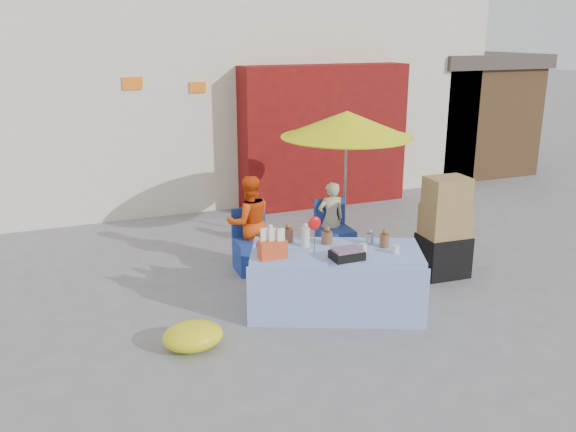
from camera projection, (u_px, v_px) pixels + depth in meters
name	position (u px, v px, depth m)	size (l,w,h in m)	color
ground	(308.00, 310.00, 7.24)	(80.00, 80.00, 0.00)	slate
backdrop	(189.00, 35.00, 13.18)	(14.00, 8.00, 7.80)	silver
market_table	(335.00, 279.00, 7.11)	(2.20, 1.66, 1.21)	#9BB4F8
chair_left	(253.00, 253.00, 8.37)	(0.50, 0.49, 0.85)	navy
chair_right	(334.00, 241.00, 8.82)	(0.50, 0.49, 0.85)	navy
vendor_orange	(249.00, 222.00, 8.37)	(0.64, 0.50, 1.31)	#EB490C
vendor_beige	(331.00, 219.00, 8.85)	(0.40, 0.27, 1.11)	#BDB485
umbrella	(347.00, 125.00, 8.71)	(1.90, 1.90, 2.09)	gray
box_stack	(444.00, 231.00, 8.10)	(0.64, 0.54, 1.36)	black
tarp_bundle	(193.00, 336.00, 6.32)	(0.64, 0.51, 0.29)	yellow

